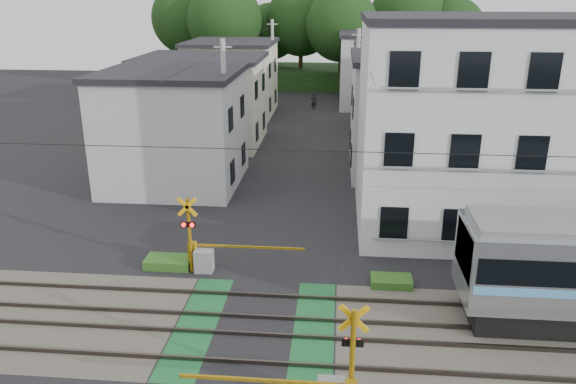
# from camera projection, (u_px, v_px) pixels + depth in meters

# --- Properties ---
(ground) EXTENTS (120.00, 120.00, 0.00)m
(ground) POSITION_uv_depth(u_px,v_px,m) (255.00, 327.00, 18.08)
(ground) COLOR black
(track_bed) EXTENTS (120.00, 120.00, 0.14)m
(track_bed) POSITION_uv_depth(u_px,v_px,m) (255.00, 326.00, 18.07)
(track_bed) COLOR #47423A
(track_bed) RESTS_ON ground
(crossing_signal_far) EXTENTS (4.74, 0.65, 3.09)m
(crossing_signal_far) POSITION_uv_depth(u_px,v_px,m) (202.00, 254.00, 21.49)
(crossing_signal_far) COLOR #F5AF0C
(crossing_signal_far) RESTS_ON ground
(apartment_block) EXTENTS (10.20, 8.36, 9.30)m
(apartment_block) POSITION_uv_depth(u_px,v_px,m) (476.00, 125.00, 24.69)
(apartment_block) COLOR silver
(apartment_block) RESTS_ON ground
(houses_row) EXTENTS (22.07, 31.35, 6.80)m
(houses_row) POSITION_uv_depth(u_px,v_px,m) (309.00, 92.00, 41.27)
(houses_row) COLOR #B2B5B8
(houses_row) RESTS_ON ground
(tree_hill) EXTENTS (40.00, 13.50, 11.71)m
(tree_hill) POSITION_uv_depth(u_px,v_px,m) (313.00, 34.00, 61.76)
(tree_hill) COLOR #173511
(tree_hill) RESTS_ON ground
(catenary) EXTENTS (60.00, 5.04, 7.00)m
(catenary) POSITION_uv_depth(u_px,v_px,m) (456.00, 228.00, 16.35)
(catenary) COLOR #2D2D33
(catenary) RESTS_ON ground
(utility_poles) EXTENTS (7.90, 42.00, 8.00)m
(utility_poles) POSITION_uv_depth(u_px,v_px,m) (288.00, 86.00, 38.37)
(utility_poles) COLOR #A5A5A0
(utility_poles) RESTS_ON ground
(pedestrian) EXTENTS (0.63, 0.51, 1.50)m
(pedestrian) POSITION_uv_depth(u_px,v_px,m) (314.00, 101.00, 51.26)
(pedestrian) COLOR black
(pedestrian) RESTS_ON ground
(weed_patches) EXTENTS (10.25, 8.80, 0.40)m
(weed_patches) POSITION_uv_depth(u_px,v_px,m) (309.00, 326.00, 17.79)
(weed_patches) COLOR #2D5E1E
(weed_patches) RESTS_ON ground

